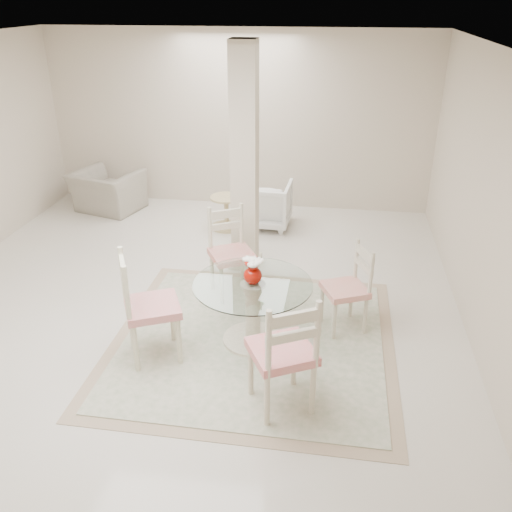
# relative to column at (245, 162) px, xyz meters

# --- Properties ---
(ground) EXTENTS (7.00, 7.00, 0.00)m
(ground) POSITION_rel_column_xyz_m (-0.50, -1.30, -1.35)
(ground) COLOR silver
(ground) RESTS_ON ground
(room_shell) EXTENTS (6.02, 7.02, 2.71)m
(room_shell) POSITION_rel_column_xyz_m (-0.50, -1.30, 0.51)
(room_shell) COLOR beige
(room_shell) RESTS_ON ground
(column) EXTENTS (0.30, 0.30, 2.70)m
(column) POSITION_rel_column_xyz_m (0.00, 0.00, 0.00)
(column) COLOR beige
(column) RESTS_ON ground
(area_rug) EXTENTS (2.78, 2.78, 0.02)m
(area_rug) POSITION_rel_column_xyz_m (0.36, -1.66, -1.34)
(area_rug) COLOR tan
(area_rug) RESTS_ON ground
(dining_table) EXTENTS (1.14, 1.14, 0.66)m
(dining_table) POSITION_rel_column_xyz_m (0.36, -1.66, -1.02)
(dining_table) COLOR #F9EBCC
(dining_table) RESTS_ON ground
(red_vase) EXTENTS (0.21, 0.19, 0.27)m
(red_vase) POSITION_rel_column_xyz_m (0.37, -1.67, -0.55)
(red_vase) COLOR #9F0E04
(red_vase) RESTS_ON dining_table
(dining_chair_east) EXTENTS (0.54, 0.54, 1.01)m
(dining_chair_east) POSITION_rel_column_xyz_m (1.30, -1.26, -0.82)
(dining_chair_east) COLOR beige
(dining_chair_east) RESTS_ON ground
(dining_chair_north) EXTENTS (0.62, 0.62, 1.13)m
(dining_chair_north) POSITION_rel_column_xyz_m (-0.05, -0.73, -0.75)
(dining_chair_north) COLOR beige
(dining_chair_north) RESTS_ON ground
(dining_chair_west) EXTENTS (0.64, 0.64, 1.20)m
(dining_chair_west) POSITION_rel_column_xyz_m (-0.58, -2.07, -0.72)
(dining_chair_west) COLOR beige
(dining_chair_west) RESTS_ON ground
(dining_chair_south) EXTENTS (0.65, 0.65, 1.20)m
(dining_chair_south) POSITION_rel_column_xyz_m (0.78, -2.61, -0.72)
(dining_chair_south) COLOR beige
(dining_chair_south) RESTS_ON ground
(recliner_taupe) EXTENTS (1.16, 1.08, 0.63)m
(recliner_taupe) POSITION_rel_column_xyz_m (-2.48, 1.57, -1.03)
(recliner_taupe) COLOR #A09685
(recliner_taupe) RESTS_ON ground
(armchair_white) EXTENTS (0.74, 0.76, 0.67)m
(armchair_white) POSITION_rel_column_xyz_m (0.07, 1.33, -1.02)
(armchair_white) COLOR white
(armchair_white) RESTS_ON ground
(side_table) EXTENTS (0.47, 0.47, 0.49)m
(side_table) POSITION_rel_column_xyz_m (-0.48, 1.14, -1.13)
(side_table) COLOR #D2BC81
(side_table) RESTS_ON ground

